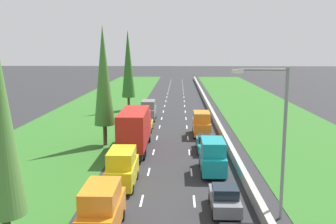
{
  "coord_description": "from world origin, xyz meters",
  "views": [
    {
      "loc": [
        0.68,
        -3.01,
        10.07
      ],
      "look_at": [
        -0.84,
        50.82,
        0.98
      ],
      "focal_mm": 40.8,
      "sensor_mm": 36.0,
      "label": 1
    }
  ],
  "objects_px": {
    "grey_hatchback_right_lane": "(225,199)",
    "orange_van_right_lane": "(201,124)",
    "yellow_van_left_lane": "(122,168)",
    "teal_van_right_lane": "(212,156)",
    "poplar_tree_third": "(128,64)",
    "yellow_hatchback_left_lane": "(145,124)",
    "red_box_truck_left_lane": "(135,129)",
    "poplar_tree_second": "(103,76)",
    "teal_sedan_right_lane": "(206,143)",
    "orange_van_left_lane": "(102,209)",
    "grey_van_left_lane": "(149,110)",
    "street_light_mast": "(279,133)"
  },
  "relations": [
    {
      "from": "grey_hatchback_right_lane",
      "to": "red_box_truck_left_lane",
      "type": "relative_size",
      "value": 0.41
    },
    {
      "from": "teal_van_right_lane",
      "to": "poplar_tree_second",
      "type": "height_order",
      "value": "poplar_tree_second"
    },
    {
      "from": "red_box_truck_left_lane",
      "to": "grey_van_left_lane",
      "type": "xyz_separation_m",
      "value": [
        0.03,
        16.29,
        -0.78
      ]
    },
    {
      "from": "grey_hatchback_right_lane",
      "to": "orange_van_right_lane",
      "type": "distance_m",
      "value": 20.78
    },
    {
      "from": "yellow_van_left_lane",
      "to": "poplar_tree_second",
      "type": "bearing_deg",
      "value": 106.66
    },
    {
      "from": "poplar_tree_second",
      "to": "orange_van_right_lane",
      "type": "bearing_deg",
      "value": 24.52
    },
    {
      "from": "teal_sedan_right_lane",
      "to": "yellow_hatchback_left_lane",
      "type": "xyz_separation_m",
      "value": [
        -6.77,
        9.02,
        0.02
      ]
    },
    {
      "from": "grey_hatchback_right_lane",
      "to": "teal_van_right_lane",
      "type": "height_order",
      "value": "teal_van_right_lane"
    },
    {
      "from": "teal_van_right_lane",
      "to": "teal_sedan_right_lane",
      "type": "bearing_deg",
      "value": 90.47
    },
    {
      "from": "teal_van_right_lane",
      "to": "street_light_mast",
      "type": "xyz_separation_m",
      "value": [
        3.01,
        -8.25,
        3.83
      ]
    },
    {
      "from": "grey_van_left_lane",
      "to": "poplar_tree_third",
      "type": "relative_size",
      "value": 0.38
    },
    {
      "from": "red_box_truck_left_lane",
      "to": "poplar_tree_second",
      "type": "distance_m",
      "value": 6.45
    },
    {
      "from": "orange_van_left_lane",
      "to": "yellow_hatchback_left_lane",
      "type": "distance_m",
      "value": 26.1
    },
    {
      "from": "orange_van_left_lane",
      "to": "teal_van_right_lane",
      "type": "xyz_separation_m",
      "value": [
        6.91,
        10.39,
        0.0
      ]
    },
    {
      "from": "street_light_mast",
      "to": "teal_van_right_lane",
      "type": "bearing_deg",
      "value": 110.07
    },
    {
      "from": "poplar_tree_second",
      "to": "poplar_tree_third",
      "type": "distance_m",
      "value": 22.4
    },
    {
      "from": "poplar_tree_second",
      "to": "grey_hatchback_right_lane",
      "type": "bearing_deg",
      "value": -56.82
    },
    {
      "from": "teal_sedan_right_lane",
      "to": "orange_van_right_lane",
      "type": "bearing_deg",
      "value": 90.51
    },
    {
      "from": "teal_van_right_lane",
      "to": "poplar_tree_third",
      "type": "xyz_separation_m",
      "value": [
        -10.84,
        31.08,
        6.1
      ]
    },
    {
      "from": "grey_hatchback_right_lane",
      "to": "red_box_truck_left_lane",
      "type": "bearing_deg",
      "value": 117.09
    },
    {
      "from": "yellow_hatchback_left_lane",
      "to": "poplar_tree_third",
      "type": "height_order",
      "value": "poplar_tree_third"
    },
    {
      "from": "teal_van_right_lane",
      "to": "yellow_hatchback_left_lane",
      "type": "bearing_deg",
      "value": 113.5
    },
    {
      "from": "teal_van_right_lane",
      "to": "yellow_van_left_lane",
      "type": "relative_size",
      "value": 1.0
    },
    {
      "from": "poplar_tree_second",
      "to": "yellow_hatchback_left_lane",
      "type": "bearing_deg",
      "value": 63.07
    },
    {
      "from": "red_box_truck_left_lane",
      "to": "street_light_mast",
      "type": "bearing_deg",
      "value": -55.84
    },
    {
      "from": "yellow_van_left_lane",
      "to": "red_box_truck_left_lane",
      "type": "xyz_separation_m",
      "value": [
        -0.15,
        9.69,
        0.78
      ]
    },
    {
      "from": "yellow_hatchback_left_lane",
      "to": "poplar_tree_second",
      "type": "distance_m",
      "value": 10.15
    },
    {
      "from": "grey_hatchback_right_lane",
      "to": "street_light_mast",
      "type": "xyz_separation_m",
      "value": [
        2.9,
        -0.84,
        4.4
      ]
    },
    {
      "from": "orange_van_right_lane",
      "to": "poplar_tree_third",
      "type": "bearing_deg",
      "value": 121.21
    },
    {
      "from": "yellow_van_left_lane",
      "to": "poplar_tree_third",
      "type": "distance_m",
      "value": 35.01
    },
    {
      "from": "street_light_mast",
      "to": "grey_van_left_lane",
      "type": "bearing_deg",
      "value": 107.83
    },
    {
      "from": "orange_van_left_lane",
      "to": "grey_van_left_lane",
      "type": "xyz_separation_m",
      "value": [
        -0.07,
        33.19,
        0.0
      ]
    },
    {
      "from": "teal_van_right_lane",
      "to": "red_box_truck_left_lane",
      "type": "bearing_deg",
      "value": 137.07
    },
    {
      "from": "grey_van_left_lane",
      "to": "street_light_mast",
      "type": "distance_m",
      "value": 32.84
    },
    {
      "from": "orange_van_right_lane",
      "to": "poplar_tree_second",
      "type": "height_order",
      "value": "poplar_tree_second"
    },
    {
      "from": "yellow_van_left_lane",
      "to": "grey_van_left_lane",
      "type": "distance_m",
      "value": 25.97
    },
    {
      "from": "red_box_truck_left_lane",
      "to": "teal_van_right_lane",
      "type": "bearing_deg",
      "value": -42.93
    },
    {
      "from": "orange_van_left_lane",
      "to": "yellow_van_left_lane",
      "type": "bearing_deg",
      "value": 89.57
    },
    {
      "from": "yellow_hatchback_left_lane",
      "to": "red_box_truck_left_lane",
      "type": "bearing_deg",
      "value": -91.09
    },
    {
      "from": "grey_hatchback_right_lane",
      "to": "teal_van_right_lane",
      "type": "distance_m",
      "value": 7.43
    },
    {
      "from": "poplar_tree_third",
      "to": "poplar_tree_second",
      "type": "bearing_deg",
      "value": -88.87
    },
    {
      "from": "red_box_truck_left_lane",
      "to": "poplar_tree_second",
      "type": "height_order",
      "value": "poplar_tree_second"
    },
    {
      "from": "teal_sedan_right_lane",
      "to": "poplar_tree_second",
      "type": "xyz_separation_m",
      "value": [
        -10.34,
        2.0,
        6.41
      ]
    },
    {
      "from": "yellow_van_left_lane",
      "to": "teal_van_right_lane",
      "type": "bearing_deg",
      "value": 24.83
    },
    {
      "from": "red_box_truck_left_lane",
      "to": "yellow_hatchback_left_lane",
      "type": "bearing_deg",
      "value": 88.91
    },
    {
      "from": "grey_hatchback_right_lane",
      "to": "poplar_tree_third",
      "type": "distance_m",
      "value": 40.56
    },
    {
      "from": "grey_hatchback_right_lane",
      "to": "orange_van_right_lane",
      "type": "height_order",
      "value": "orange_van_right_lane"
    },
    {
      "from": "red_box_truck_left_lane",
      "to": "orange_van_left_lane",
      "type": "bearing_deg",
      "value": -89.67
    },
    {
      "from": "yellow_van_left_lane",
      "to": "red_box_truck_left_lane",
      "type": "distance_m",
      "value": 9.72
    },
    {
      "from": "yellow_van_left_lane",
      "to": "yellow_hatchback_left_lane",
      "type": "height_order",
      "value": "yellow_van_left_lane"
    }
  ]
}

